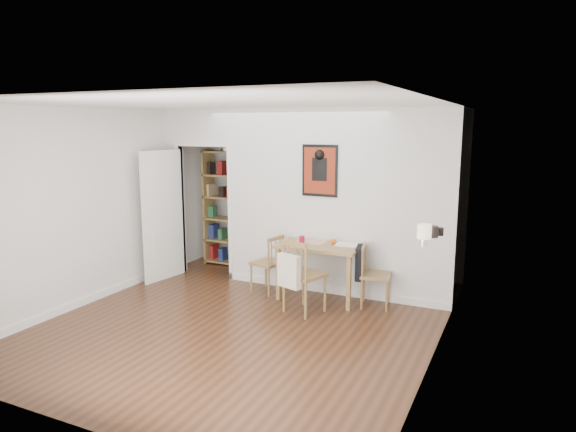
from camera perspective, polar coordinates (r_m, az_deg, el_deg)
The scene contains 15 objects.
ground at distance 6.52m, azimuth -4.37°, elevation -11.31°, with size 5.20×5.20×0.00m, color #4E2919.
room_shell at distance 7.31m, azimuth 1.35°, elevation 1.61°, with size 5.20×5.20×5.20m.
dining_table at distance 7.05m, azimuth 3.69°, elevation -3.86°, with size 1.13×0.72×0.77m.
chair_left at distance 7.37m, azimuth -2.34°, elevation -5.30°, with size 0.50×0.50×0.84m.
chair_right at distance 6.88m, azimuth 9.54°, elevation -6.45°, with size 0.54×0.49×0.83m.
chair_front at distance 6.56m, azimuth 1.76°, elevation -6.61°, with size 0.61×0.65×0.96m.
bookshelf at distance 8.80m, azimuth -6.68°, elevation 0.85°, with size 0.83×0.33×1.97m.
fireplace at distance 5.86m, azimuth 15.74°, elevation -7.77°, with size 0.45×1.25×1.16m.
red_glass at distance 7.07m, azimuth 1.56°, elevation -2.62°, with size 0.08×0.08×0.10m, color maroon.
orange_fruit at distance 7.02m, azimuth 5.04°, elevation -2.82°, with size 0.08×0.08×0.08m, color #FF590D.
placemat at distance 7.16m, azimuth 2.61°, elevation -2.84°, with size 0.39×0.29×0.00m, color beige.
notebook at distance 6.99m, azimuth 6.67°, elevation -3.17°, with size 0.32×0.23×0.02m, color white.
mantel_lamp at distance 5.36m, azimuth 14.89°, elevation -1.81°, with size 0.14×0.14×0.23m.
ceramic_jar_a at distance 5.83m, azimuth 15.86°, elevation -1.69°, with size 0.11×0.11×0.13m, color black.
ceramic_jar_b at distance 5.95m, azimuth 16.56°, elevation -1.66°, with size 0.07×0.07×0.09m, color black.
Camera 1 is at (3.00, -5.27, 2.37)m, focal length 32.00 mm.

